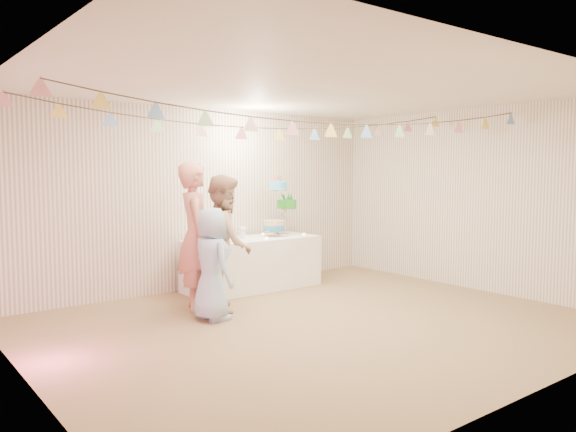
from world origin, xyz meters
TOP-DOWN VIEW (x-y plane):
  - floor at (0.00, 0.00)m, footprint 6.00×6.00m
  - ceiling at (0.00, 0.00)m, footprint 6.00×6.00m
  - back_wall at (0.00, 2.50)m, footprint 6.00×6.00m
  - front_wall at (0.00, -2.50)m, footprint 6.00×6.00m
  - left_wall at (-3.00, 0.00)m, footprint 5.00×5.00m
  - right_wall at (3.00, 0.00)m, footprint 5.00×5.00m
  - table at (0.48, 2.01)m, footprint 1.97×0.79m
  - cake_stand at (1.03, 2.06)m, footprint 0.75×0.44m
  - cake_bottom at (0.88, 2.00)m, footprint 0.31×0.31m
  - cake_middle at (1.21, 2.15)m, footprint 0.27×0.27m
  - cake_top_tier at (0.97, 2.03)m, footprint 0.25×0.25m
  - platter at (-0.13, 1.96)m, footprint 0.36×0.36m
  - posy at (0.35, 2.06)m, footprint 0.15×0.15m
  - person_adult_a at (-0.76, 1.40)m, footprint 0.64×0.77m
  - person_adult_b at (-0.48, 1.17)m, footprint 0.96×1.02m
  - person_child at (-0.84, 0.88)m, footprint 0.42×0.64m
  - bunting_back at (0.00, 1.10)m, footprint 5.60×1.10m
  - bunting_front at (0.00, -0.20)m, footprint 5.60×0.90m
  - tealight_0 at (-0.32, 1.86)m, footprint 0.04×0.04m
  - tealight_1 at (0.13, 2.19)m, footprint 0.04×0.04m
  - tealight_2 at (0.58, 1.79)m, footprint 0.04×0.04m
  - tealight_3 at (0.83, 2.23)m, footprint 0.04×0.04m
  - tealight_4 at (1.30, 1.83)m, footprint 0.04×0.04m

SIDE VIEW (x-z plane):
  - floor at x=0.00m, z-range 0.00..0.00m
  - table at x=0.48m, z-range 0.00..0.74m
  - person_child at x=-0.84m, z-range 0.00..1.30m
  - tealight_0 at x=-0.32m, z-range 0.74..0.77m
  - tealight_1 at x=0.13m, z-range 0.74..0.77m
  - tealight_2 at x=0.58m, z-range 0.74..0.77m
  - tealight_3 at x=0.83m, z-range 0.74..0.77m
  - tealight_4 at x=1.30m, z-range 0.74..0.77m
  - platter at x=-0.13m, z-range 0.75..0.77m
  - person_adult_b at x=-0.48m, z-range 0.00..1.66m
  - cake_bottom at x=0.88m, z-range 0.76..0.91m
  - posy at x=0.35m, z-range 0.75..0.92m
  - person_adult_a at x=-0.76m, z-range 0.00..1.81m
  - cake_middle at x=1.21m, z-range 1.00..1.22m
  - cake_stand at x=1.03m, z-range 0.75..1.59m
  - back_wall at x=0.00m, z-range 1.30..1.30m
  - front_wall at x=0.00m, z-range 1.30..1.30m
  - left_wall at x=-3.00m, z-range 1.30..1.30m
  - right_wall at x=3.00m, z-range 1.30..1.30m
  - cake_top_tier at x=0.97m, z-range 1.28..1.47m
  - bunting_front at x=0.00m, z-range 2.14..2.50m
  - bunting_back at x=0.00m, z-range 2.15..2.55m
  - ceiling at x=0.00m, z-range 2.60..2.60m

